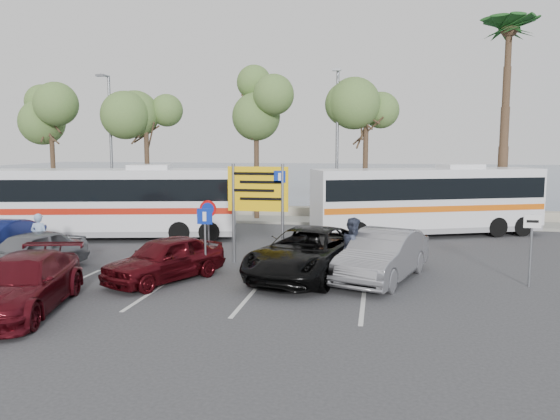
% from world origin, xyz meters
% --- Properties ---
extents(ground, '(120.00, 120.00, 0.00)m').
position_xyz_m(ground, '(0.00, 0.00, 0.00)').
color(ground, '#323235').
rests_on(ground, ground).
extents(kerb_strip, '(44.00, 2.40, 0.15)m').
position_xyz_m(kerb_strip, '(0.00, 14.00, 0.07)').
color(kerb_strip, gray).
rests_on(kerb_strip, ground).
extents(seawall, '(48.00, 0.80, 0.60)m').
position_xyz_m(seawall, '(0.00, 16.00, 0.30)').
color(seawall, gray).
rests_on(seawall, ground).
extents(sea, '(140.00, 140.00, 0.00)m').
position_xyz_m(sea, '(0.00, 60.00, 0.01)').
color(sea, '#3C4F61').
rests_on(sea, ground).
extents(tree_far_left, '(3.20, 3.20, 7.60)m').
position_xyz_m(tree_far_left, '(-14.00, 14.00, 6.33)').
color(tree_far_left, '#382619').
rests_on(tree_far_left, kerb_strip).
extents(tree_left, '(3.20, 3.20, 7.20)m').
position_xyz_m(tree_left, '(-8.00, 14.00, 6.00)').
color(tree_left, '#382619').
rests_on(tree_left, kerb_strip).
extents(tree_mid, '(3.20, 3.20, 8.00)m').
position_xyz_m(tree_mid, '(-1.50, 14.00, 6.65)').
color(tree_mid, '#382619').
rests_on(tree_mid, kerb_strip).
extents(tree_right, '(3.20, 3.20, 7.40)m').
position_xyz_m(tree_right, '(4.50, 14.00, 6.17)').
color(tree_right, '#382619').
rests_on(tree_right, kerb_strip).
extents(palm_tree, '(4.80, 4.80, 11.20)m').
position_xyz_m(palm_tree, '(11.50, 14.00, 9.87)').
color(palm_tree, '#382619').
rests_on(palm_tree, kerb_strip).
extents(street_lamp_left, '(0.45, 1.15, 8.01)m').
position_xyz_m(street_lamp_left, '(-10.00, 13.52, 4.60)').
color(street_lamp_left, slate).
rests_on(street_lamp_left, kerb_strip).
extents(street_lamp_right, '(0.45, 1.15, 8.01)m').
position_xyz_m(street_lamp_right, '(3.00, 13.52, 4.60)').
color(street_lamp_right, slate).
rests_on(street_lamp_right, kerb_strip).
extents(direction_sign, '(2.20, 0.12, 3.60)m').
position_xyz_m(direction_sign, '(1.00, 3.20, 2.43)').
color(direction_sign, slate).
rests_on(direction_sign, ground).
extents(sign_no_stop, '(0.60, 0.08, 2.35)m').
position_xyz_m(sign_no_stop, '(-0.60, 2.38, 1.58)').
color(sign_no_stop, slate).
rests_on(sign_no_stop, ground).
extents(sign_parking, '(0.50, 0.07, 2.25)m').
position_xyz_m(sign_parking, '(-0.20, 0.79, 1.47)').
color(sign_parking, slate).
rests_on(sign_parking, ground).
extents(sign_taxi, '(0.50, 0.07, 2.20)m').
position_xyz_m(sign_taxi, '(9.80, 1.49, 1.42)').
color(sign_taxi, slate).
rests_on(sign_taxi, ground).
extents(lane_markings, '(12.02, 4.20, 0.01)m').
position_xyz_m(lane_markings, '(-1.14, -1.00, 0.00)').
color(lane_markings, silver).
rests_on(lane_markings, ground).
extents(coach_bus_left, '(11.10, 4.63, 3.38)m').
position_xyz_m(coach_bus_left, '(-6.50, 7.00, 1.57)').
color(coach_bus_left, silver).
rests_on(coach_bus_left, ground).
extents(coach_bus_right, '(10.87, 6.10, 3.36)m').
position_xyz_m(coach_bus_right, '(7.50, 10.50, 1.56)').
color(coach_bus_right, silver).
rests_on(coach_bus_right, ground).
extents(car_silver_a, '(2.71, 4.50, 1.43)m').
position_xyz_m(car_silver_a, '(-6.12, 0.16, 0.72)').
color(car_silver_a, slate).
rests_on(car_silver_a, ground).
extents(car_maroon, '(3.08, 5.28, 1.44)m').
position_xyz_m(car_maroon, '(-3.72, -3.50, 0.72)').
color(car_maroon, '#510D15').
rests_on(car_maroon, ground).
extents(car_red, '(3.38, 4.46, 1.42)m').
position_xyz_m(car_red, '(-1.32, 0.16, 0.71)').
color(car_red, '#4A0A10').
rests_on(car_red, ground).
extents(suv_black, '(3.99, 6.18, 1.59)m').
position_xyz_m(suv_black, '(3.02, 1.50, 0.79)').
color(suv_black, black).
rests_on(suv_black, ground).
extents(car_silver_b, '(3.16, 5.09, 1.58)m').
position_xyz_m(car_silver_b, '(5.42, 1.50, 0.79)').
color(car_silver_b, gray).
rests_on(car_silver_b, ground).
extents(pedestrian_near, '(0.67, 0.47, 1.76)m').
position_xyz_m(pedestrian_near, '(-7.06, 2.19, 0.88)').
color(pedestrian_near, '#8BA5CA').
rests_on(pedestrian_near, ground).
extents(pedestrian_far, '(0.81, 1.01, 1.99)m').
position_xyz_m(pedestrian_far, '(4.51, 1.49, 0.99)').
color(pedestrian_far, '#303649').
rests_on(pedestrian_far, ground).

